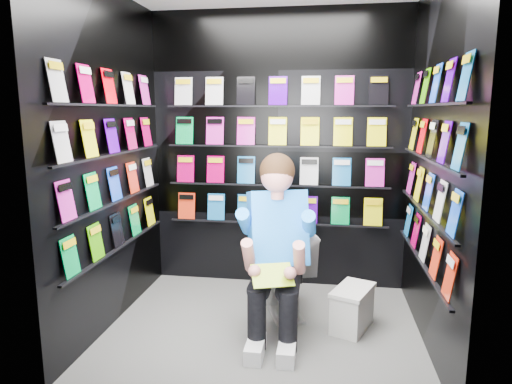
# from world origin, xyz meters

# --- Properties ---
(floor) EXTENTS (2.40, 2.40, 0.00)m
(floor) POSITION_xyz_m (0.00, 0.00, 0.00)
(floor) COLOR slate
(floor) RESTS_ON ground
(wall_back) EXTENTS (2.40, 0.04, 2.60)m
(wall_back) POSITION_xyz_m (0.00, 1.00, 1.30)
(wall_back) COLOR black
(wall_back) RESTS_ON floor
(wall_front) EXTENTS (2.40, 0.04, 2.60)m
(wall_front) POSITION_xyz_m (0.00, -1.00, 1.30)
(wall_front) COLOR black
(wall_front) RESTS_ON floor
(wall_left) EXTENTS (0.04, 2.00, 2.60)m
(wall_left) POSITION_xyz_m (-1.20, 0.00, 1.30)
(wall_left) COLOR black
(wall_left) RESTS_ON floor
(wall_right) EXTENTS (0.04, 2.00, 2.60)m
(wall_right) POSITION_xyz_m (1.20, 0.00, 1.30)
(wall_right) COLOR black
(wall_right) RESTS_ON floor
(comics_back) EXTENTS (2.10, 0.06, 1.37)m
(comics_back) POSITION_xyz_m (0.00, 0.97, 1.31)
(comics_back) COLOR red
(comics_back) RESTS_ON wall_back
(comics_left) EXTENTS (0.06, 1.70, 1.37)m
(comics_left) POSITION_xyz_m (-1.17, 0.00, 1.31)
(comics_left) COLOR red
(comics_left) RESTS_ON wall_left
(comics_right) EXTENTS (0.06, 1.70, 1.37)m
(comics_right) POSITION_xyz_m (1.17, 0.00, 1.31)
(comics_right) COLOR red
(comics_right) RESTS_ON wall_right
(toilet) EXTENTS (0.64, 0.84, 0.73)m
(toilet) POSITION_xyz_m (0.11, 0.36, 0.37)
(toilet) COLOR white
(toilet) RESTS_ON floor
(longbox) EXTENTS (0.36, 0.46, 0.30)m
(longbox) POSITION_xyz_m (0.69, 0.11, 0.15)
(longbox) COLOR silver
(longbox) RESTS_ON floor
(longbox_lid) EXTENTS (0.39, 0.48, 0.03)m
(longbox_lid) POSITION_xyz_m (0.69, 0.11, 0.32)
(longbox_lid) COLOR silver
(longbox_lid) RESTS_ON longbox
(reader) EXTENTS (0.81, 0.97, 1.54)m
(reader) POSITION_xyz_m (0.11, -0.02, 0.80)
(reader) COLOR blue
(reader) RESTS_ON toilet
(held_comic) EXTENTS (0.32, 0.25, 0.12)m
(held_comic) POSITION_xyz_m (0.11, -0.37, 0.58)
(held_comic) COLOR green
(held_comic) RESTS_ON reader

